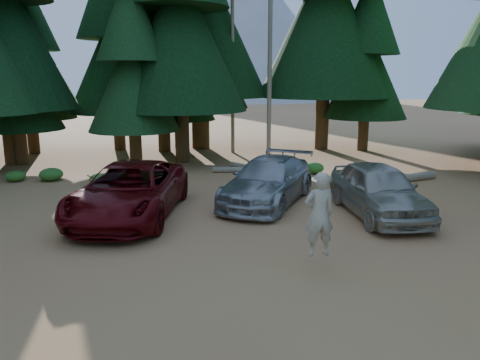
{
  "coord_description": "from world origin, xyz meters",
  "views": [
    {
      "loc": [
        -0.71,
        -11.05,
        4.38
      ],
      "look_at": [
        -0.74,
        2.98,
        1.25
      ],
      "focal_mm": 35.0,
      "sensor_mm": 36.0,
      "label": 1
    }
  ],
  "objects_px": {
    "red_pickup": "(130,191)",
    "log_left": "(254,170)",
    "log_mid": "(255,168)",
    "frisbee_player": "(319,214)",
    "silver_minivan_center": "(268,181)",
    "log_right": "(389,180)",
    "silver_minivan_right": "(379,190)"
  },
  "relations": [
    {
      "from": "log_left",
      "to": "log_right",
      "type": "distance_m",
      "value": 6.0
    },
    {
      "from": "log_mid",
      "to": "frisbee_player",
      "type": "bearing_deg",
      "value": -40.6
    },
    {
      "from": "red_pickup",
      "to": "log_right",
      "type": "bearing_deg",
      "value": 28.86
    },
    {
      "from": "silver_minivan_right",
      "to": "frisbee_player",
      "type": "bearing_deg",
      "value": -127.71
    },
    {
      "from": "silver_minivan_right",
      "to": "log_right",
      "type": "bearing_deg",
      "value": 61.4
    },
    {
      "from": "log_left",
      "to": "red_pickup",
      "type": "bearing_deg",
      "value": -117.82
    },
    {
      "from": "silver_minivan_center",
      "to": "silver_minivan_right",
      "type": "xyz_separation_m",
      "value": [
        3.43,
        -1.53,
        0.06
      ]
    },
    {
      "from": "silver_minivan_center",
      "to": "log_mid",
      "type": "xyz_separation_m",
      "value": [
        -0.31,
        5.55,
        -0.65
      ]
    },
    {
      "from": "red_pickup",
      "to": "frisbee_player",
      "type": "height_order",
      "value": "frisbee_player"
    },
    {
      "from": "red_pickup",
      "to": "log_mid",
      "type": "distance_m",
      "value": 8.41
    },
    {
      "from": "frisbee_player",
      "to": "log_mid",
      "type": "height_order",
      "value": "frisbee_player"
    },
    {
      "from": "red_pickup",
      "to": "log_left",
      "type": "bearing_deg",
      "value": 62.75
    },
    {
      "from": "frisbee_player",
      "to": "red_pickup",
      "type": "bearing_deg",
      "value": -52.17
    },
    {
      "from": "silver_minivan_right",
      "to": "log_right",
      "type": "relative_size",
      "value": 0.97
    },
    {
      "from": "silver_minivan_center",
      "to": "frisbee_player",
      "type": "xyz_separation_m",
      "value": [
        0.79,
        -6.0,
        0.59
      ]
    },
    {
      "from": "log_right",
      "to": "red_pickup",
      "type": "bearing_deg",
      "value": 179.1
    },
    {
      "from": "frisbee_player",
      "to": "log_left",
      "type": "xyz_separation_m",
      "value": [
        -1.17,
        11.15,
        -1.24
      ]
    },
    {
      "from": "log_left",
      "to": "log_mid",
      "type": "relative_size",
      "value": 1.2
    },
    {
      "from": "silver_minivan_center",
      "to": "log_mid",
      "type": "bearing_deg",
      "value": 115.48
    },
    {
      "from": "red_pickup",
      "to": "silver_minivan_right",
      "type": "xyz_separation_m",
      "value": [
        7.9,
        0.19,
        -0.01
      ]
    },
    {
      "from": "log_mid",
      "to": "silver_minivan_right",
      "type": "bearing_deg",
      "value": -18.19
    },
    {
      "from": "frisbee_player",
      "to": "log_left",
      "type": "height_order",
      "value": "frisbee_player"
    },
    {
      "from": "silver_minivan_center",
      "to": "log_left",
      "type": "distance_m",
      "value": 5.21
    },
    {
      "from": "frisbee_player",
      "to": "log_mid",
      "type": "xyz_separation_m",
      "value": [
        -1.1,
        11.55,
        -1.24
      ]
    },
    {
      "from": "red_pickup",
      "to": "silver_minivan_right",
      "type": "distance_m",
      "value": 7.9
    },
    {
      "from": "log_mid",
      "to": "silver_minivan_center",
      "type": "bearing_deg",
      "value": -42.87
    },
    {
      "from": "silver_minivan_center",
      "to": "log_mid",
      "type": "height_order",
      "value": "silver_minivan_center"
    },
    {
      "from": "silver_minivan_center",
      "to": "log_left",
      "type": "xyz_separation_m",
      "value": [
        -0.38,
        5.15,
        -0.65
      ]
    },
    {
      "from": "frisbee_player",
      "to": "silver_minivan_center",
      "type": "bearing_deg",
      "value": -95.52
    },
    {
      "from": "log_right",
      "to": "log_mid",
      "type": "bearing_deg",
      "value": 127.33
    },
    {
      "from": "silver_minivan_center",
      "to": "red_pickup",
      "type": "bearing_deg",
      "value": -136.53
    },
    {
      "from": "silver_minivan_right",
      "to": "silver_minivan_center",
      "type": "bearing_deg",
      "value": 148.82
    }
  ]
}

